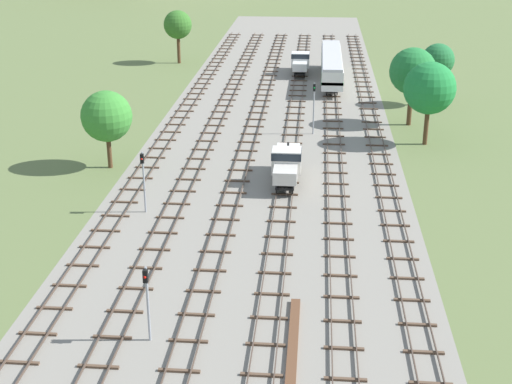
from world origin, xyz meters
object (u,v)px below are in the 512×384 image
(signal_post_mid, at_px, (314,102))
(passenger_coach_centre_right_near, at_px, (331,64))
(shunter_loco_centre_nearest, at_px, (287,162))
(signal_post_near, at_px, (147,295))
(shunter_loco_centre_mid, at_px, (300,61))
(signal_post_nearest, at_px, (143,175))

(signal_post_mid, bearing_deg, passenger_coach_centre_right_near, 84.97)
(shunter_loco_centre_nearest, bearing_deg, signal_post_mid, 81.47)
(signal_post_near, xyz_separation_m, signal_post_mid, (9.30, 42.86, 0.55))
(passenger_coach_centre_right_near, relative_size, signal_post_near, 4.44)
(shunter_loco_centre_mid, xyz_separation_m, signal_post_near, (-6.97, -73.88, 1.16))
(signal_post_mid, bearing_deg, signal_post_near, -102.24)
(shunter_loco_centre_mid, bearing_deg, shunter_loco_centre_nearest, -90.00)
(shunter_loco_centre_nearest, height_order, shunter_loco_centre_mid, same)
(shunter_loco_centre_mid, relative_size, signal_post_near, 1.71)
(signal_post_near, bearing_deg, passenger_coach_centre_right_near, 80.48)
(shunter_loco_centre_nearest, height_order, passenger_coach_centre_right_near, passenger_coach_centre_right_near)
(passenger_coach_centre_right_near, bearing_deg, signal_post_near, -99.52)
(shunter_loco_centre_nearest, bearing_deg, signal_post_near, -104.30)
(signal_post_near, height_order, signal_post_mid, signal_post_mid)
(signal_post_near, bearing_deg, shunter_loco_centre_nearest, 75.70)
(signal_post_nearest, bearing_deg, shunter_loco_centre_mid, 78.01)
(signal_post_near, distance_m, signal_post_mid, 43.86)
(passenger_coach_centre_right_near, relative_size, signal_post_mid, 3.72)
(shunter_loco_centre_nearest, xyz_separation_m, signal_post_mid, (2.32, 15.51, 1.71))
(shunter_loco_centre_nearest, height_order, signal_post_nearest, signal_post_nearest)
(signal_post_nearest, bearing_deg, signal_post_near, -76.35)
(shunter_loco_centre_nearest, bearing_deg, passenger_coach_centre_right_near, 83.67)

